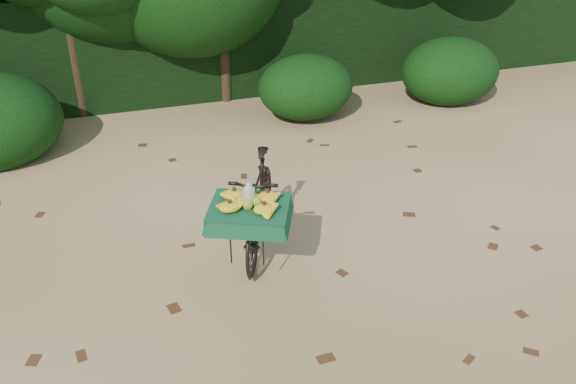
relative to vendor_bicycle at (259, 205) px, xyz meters
name	(u,v)px	position (x,y,z in m)	size (l,w,h in m)	color
ground	(306,309)	(0.13, -1.10, -0.51)	(80.00, 80.00, 0.00)	tan
vendor_bicycle	(259,205)	(0.00, 0.00, 0.00)	(1.24, 1.82, 1.01)	black
hedge_backdrop	(184,36)	(0.13, 5.20, 0.39)	(26.00, 1.80, 1.80)	black
bush_clumps	(242,97)	(0.63, 3.20, -0.06)	(8.80, 1.70, 0.90)	black
leaf_litter	(285,268)	(0.13, -0.45, -0.51)	(7.00, 7.30, 0.01)	#462612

